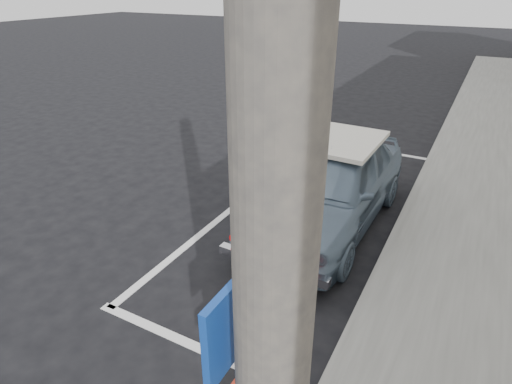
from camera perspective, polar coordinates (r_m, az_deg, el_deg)
ground at (r=5.54m, az=-8.39°, el=-15.03°), size 80.00×80.00×0.00m
sidewalk at (r=6.36m, az=28.59°, el=-11.44°), size 2.80×40.00×0.15m
pline_rear at (r=5.03m, az=-7.03°, el=-20.18°), size 3.00×0.12×0.01m
pline_front at (r=10.61m, az=15.06°, el=5.48°), size 3.00×0.12×0.01m
pline_side at (r=8.04m, az=-1.06°, el=-0.46°), size 0.12×7.00×0.01m
utility_pole at (r=1.39m, az=3.11°, el=16.35°), size 0.44×0.36×7.00m
retro_coupe at (r=6.96m, az=9.87°, el=1.02°), size 1.74×4.12×1.39m
cat at (r=5.77m, az=2.10°, el=-11.26°), size 0.30×0.45×0.25m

